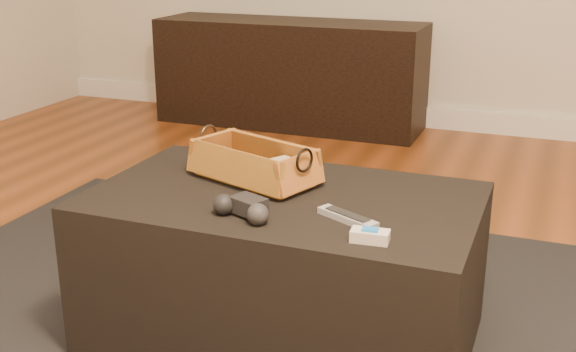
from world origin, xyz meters
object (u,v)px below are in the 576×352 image
(media_cabinet, at_px, (290,74))
(silver_remote, at_px, (348,217))
(wicker_basket, at_px, (254,165))
(tv_remote, at_px, (246,172))
(cream_gadget, at_px, (370,236))
(ottoman, at_px, (284,268))
(game_controller, at_px, (244,208))

(media_cabinet, bearing_deg, silver_remote, -65.84)
(wicker_basket, distance_m, silver_remote, 0.38)
(tv_remote, distance_m, wicker_basket, 0.03)
(media_cabinet, distance_m, cream_gadget, 2.69)
(media_cabinet, xyz_separation_m, wicker_basket, (0.73, -2.15, 0.17))
(ottoman, bearing_deg, silver_remote, -28.37)
(wicker_basket, height_order, silver_remote, wicker_basket)
(game_controller, bearing_deg, cream_gadget, -4.65)
(wicker_basket, distance_m, game_controller, 0.28)
(silver_remote, bearing_deg, game_controller, -163.04)
(media_cabinet, bearing_deg, tv_remote, -71.93)
(tv_remote, height_order, wicker_basket, wicker_basket)
(media_cabinet, relative_size, silver_remote, 9.30)
(game_controller, bearing_deg, ottoman, 80.87)
(silver_remote, bearing_deg, wicker_basket, 149.61)
(ottoman, bearing_deg, game_controller, -99.13)
(media_cabinet, distance_m, tv_remote, 2.27)
(game_controller, bearing_deg, silver_remote, 16.96)
(game_controller, xyz_separation_m, cream_gadget, (0.32, -0.03, -0.01))
(media_cabinet, height_order, tv_remote, media_cabinet)
(wicker_basket, height_order, cream_gadget, wicker_basket)
(tv_remote, distance_m, game_controller, 0.28)
(tv_remote, height_order, game_controller, game_controller)
(tv_remote, height_order, silver_remote, tv_remote)
(media_cabinet, relative_size, wicker_basket, 3.85)
(tv_remote, bearing_deg, cream_gadget, -19.60)
(media_cabinet, relative_size, tv_remote, 8.08)
(media_cabinet, bearing_deg, wicker_basket, -71.35)
(tv_remote, relative_size, game_controller, 1.14)
(silver_remote, distance_m, cream_gadget, 0.13)
(media_cabinet, xyz_separation_m, silver_remote, (1.05, -2.34, 0.14))
(game_controller, height_order, silver_remote, game_controller)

